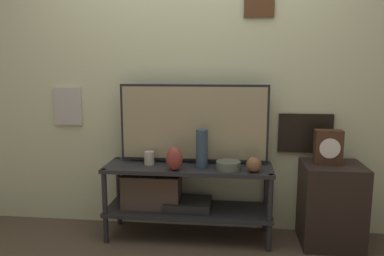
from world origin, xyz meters
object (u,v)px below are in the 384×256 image
(vase_wide_bowl, at_px, (228,166))
(vase_urn_stoneware, at_px, (174,159))
(vase_tall_ceramic, at_px, (202,149))
(candle_jar, at_px, (149,158))
(vase_round_glass, at_px, (254,164))
(television, at_px, (194,123))
(mantel_clock, at_px, (328,147))

(vase_wide_bowl, bearing_deg, vase_urn_stoneware, -172.99)
(vase_tall_ceramic, bearing_deg, candle_jar, 172.44)
(vase_wide_bowl, bearing_deg, vase_round_glass, -9.33)
(vase_urn_stoneware, distance_m, vase_wide_bowl, 0.41)
(television, relative_size, vase_round_glass, 10.34)
(television, bearing_deg, candle_jar, -166.08)
(vase_urn_stoneware, bearing_deg, vase_tall_ceramic, 23.91)
(vase_round_glass, distance_m, candle_jar, 0.82)
(candle_jar, bearing_deg, television, 13.92)
(television, distance_m, vase_round_glass, 0.58)
(television, bearing_deg, vase_round_glass, -24.22)
(vase_round_glass, bearing_deg, vase_urn_stoneware, -178.20)
(television, height_order, candle_jar, television)
(television, xyz_separation_m, vase_tall_ceramic, (0.08, -0.14, -0.18))
(vase_tall_ceramic, height_order, candle_jar, vase_tall_ceramic)
(vase_urn_stoneware, xyz_separation_m, mantel_clock, (1.14, 0.16, 0.08))
(television, bearing_deg, mantel_clock, -4.06)
(vase_round_glass, relative_size, vase_wide_bowl, 0.61)
(television, height_order, vase_round_glass, television)
(vase_tall_ceramic, xyz_separation_m, candle_jar, (-0.42, 0.06, -0.10))
(vase_tall_ceramic, distance_m, candle_jar, 0.44)
(vase_urn_stoneware, height_order, candle_jar, vase_urn_stoneware)
(television, height_order, mantel_clock, television)
(candle_jar, relative_size, mantel_clock, 0.41)
(vase_round_glass, height_order, mantel_clock, mantel_clock)
(vase_urn_stoneware, height_order, vase_wide_bowl, vase_urn_stoneware)
(television, height_order, vase_urn_stoneware, television)
(vase_wide_bowl, distance_m, candle_jar, 0.63)
(vase_round_glass, height_order, candle_jar, vase_round_glass)
(vase_tall_ceramic, bearing_deg, vase_round_glass, -10.08)
(vase_urn_stoneware, xyz_separation_m, vase_tall_ceramic, (0.20, 0.09, 0.06))
(vase_round_glass, bearing_deg, vase_tall_ceramic, 169.92)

